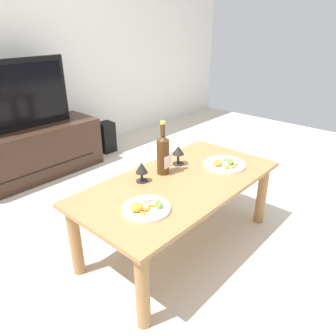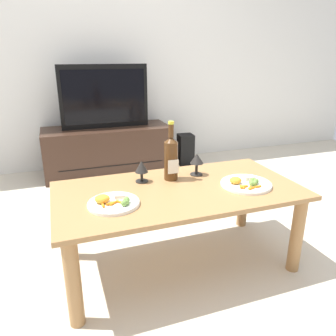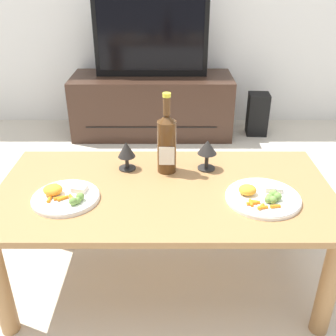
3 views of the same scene
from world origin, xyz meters
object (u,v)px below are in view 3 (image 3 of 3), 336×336
Objects in this scene: dinner_plate_left at (64,197)px; floor_speaker at (256,114)px; tv_stand at (151,105)px; goblet_left at (125,151)px; goblet_right at (206,149)px; wine_bottle at (165,141)px; dinner_plate_right at (261,196)px; dining_table at (163,205)px; tv_screen at (149,36)px.

floor_speaker is at bearing 57.80° from dinner_plate_left.
goblet_left reaches higher than tv_stand.
goblet_right reaches higher than goblet_left.
tv_stand is 3.67× the size of wine_bottle.
goblet_left reaches higher than dinner_plate_right.
floor_speaker is 2.12m from dinner_plate_left.
tv_stand is (-0.11, 1.72, -0.16)m from dining_table.
dining_table is at bearing 12.36° from dinner_plate_left.
goblet_right is 0.47× the size of dinner_plate_right.
dinner_plate_right is at bearing -32.44° from wine_bottle.
goblet_right is 0.61m from dinner_plate_left.
dinner_plate_right is (0.48, -1.80, -0.29)m from tv_screen.
goblet_right is (0.29, -1.55, 0.33)m from tv_stand.
wine_bottle is 1.35× the size of dinner_plate_left.
goblet_left is 0.45× the size of dinner_plate_right.
dinner_plate_right is (0.48, -1.80, 0.25)m from tv_stand.
tv_screen is 2.50× the size of wine_bottle.
dinner_plate_left is at bearing -118.51° from floor_speaker.
dining_table is at bearing -86.20° from tv_stand.
goblet_right reaches higher than dining_table.
goblet_right is at bearing -0.00° from goblet_left.
floor_speaker is at bearing 78.13° from dinner_plate_right.
tv_stand is 1.47× the size of tv_screen.
goblet_right is at bearing 24.10° from dinner_plate_left.
wine_bottle is at bearing -6.09° from goblet_left.
tv_screen is 6.77× the size of goblet_left.
tv_screen is 1.05m from floor_speaker.
wine_bottle is at bearing -111.75° from floor_speaker.
goblet_left is at bearing 134.52° from dining_table.
dining_table is 1.05× the size of tv_stand.
dinner_plate_left is at bearing -98.23° from tv_stand.
tv_screen reaches higher than dinner_plate_right.
goblet_right is at bearing -79.28° from tv_stand.
dinner_plate_right is at bearing -24.98° from goblet_left.
dining_table is 9.92× the size of goblet_right.
wine_bottle is 0.45m from dinner_plate_right.
dinner_plate_left is at bearing -155.90° from goblet_right.
tv_stand is 4.46× the size of dinner_plate_right.
tv_stand is 0.86m from floor_speaker.
dinner_plate_right reaches higher than dining_table.
tv_stand is 9.94× the size of goblet_left.
dining_table is 0.30m from goblet_right.
dining_table is 10.48× the size of goblet_left.
dinner_plate_right is at bearing -74.93° from tv_stand.
goblet_right is at bearing 6.09° from wine_bottle.
floor_speaker is (0.86, -0.02, -0.61)m from tv_screen.
dinner_plate_left is at bearing -130.45° from goblet_left.
goblet_left is at bearing 155.02° from dinner_plate_right.
floor_speaker is 1.34× the size of dinner_plate_left.
dining_table is 5.24× the size of dinner_plate_left.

